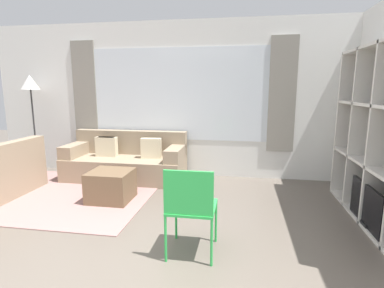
{
  "coord_description": "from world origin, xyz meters",
  "views": [
    {
      "loc": [
        1.12,
        -1.93,
        1.56
      ],
      "look_at": [
        0.49,
        1.81,
        0.85
      ],
      "focal_mm": 28.0,
      "sensor_mm": 36.0,
      "label": 1
    }
  ],
  "objects_px": {
    "ottoman": "(111,186)",
    "folding_chair": "(191,204)",
    "floor_lamp": "(31,89)",
    "couch_main": "(126,161)"
  },
  "relations": [
    {
      "from": "ottoman",
      "to": "folding_chair",
      "type": "distance_m",
      "value": 1.83
    },
    {
      "from": "floor_lamp",
      "to": "folding_chair",
      "type": "height_order",
      "value": "floor_lamp"
    },
    {
      "from": "floor_lamp",
      "to": "folding_chair",
      "type": "bearing_deg",
      "value": -35.47
    },
    {
      "from": "couch_main",
      "to": "folding_chair",
      "type": "bearing_deg",
      "value": -55.75
    },
    {
      "from": "couch_main",
      "to": "floor_lamp",
      "type": "distance_m",
      "value": 2.2
    },
    {
      "from": "ottoman",
      "to": "couch_main",
      "type": "bearing_deg",
      "value": 100.59
    },
    {
      "from": "couch_main",
      "to": "ottoman",
      "type": "distance_m",
      "value": 1.07
    },
    {
      "from": "folding_chair",
      "to": "floor_lamp",
      "type": "bearing_deg",
      "value": -35.47
    },
    {
      "from": "couch_main",
      "to": "ottoman",
      "type": "bearing_deg",
      "value": -79.41
    },
    {
      "from": "ottoman",
      "to": "folding_chair",
      "type": "relative_size",
      "value": 0.66
    }
  ]
}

